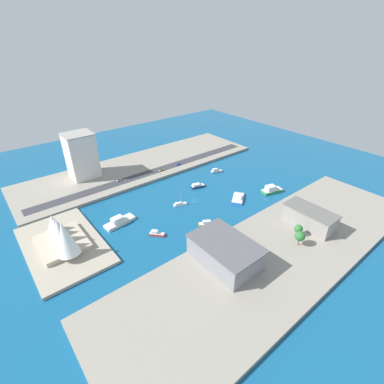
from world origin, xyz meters
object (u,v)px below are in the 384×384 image
at_px(sailboat_small_white, 180,204).
at_px(sedan_silver, 119,180).
at_px(patrol_launch_navy, 198,186).
at_px(hotel_broad_white, 81,155).
at_px(hatchback_blue, 178,164).
at_px(traffic_light_waterfront, 153,171).
at_px(warehouse_low_gray, 225,252).
at_px(carpark_squat_concrete, 310,217).
at_px(ferry_green_doubledeck, 272,190).
at_px(tugboat_red, 157,234).
at_px(catamaran_blue, 238,198).
at_px(ferry_white_commuter, 119,221).
at_px(opera_landmark, 61,235).
at_px(taxi_yellow_cab, 162,170).
at_px(yacht_sleek_gray, 216,171).
at_px(water_taxi_orange, 208,223).

bearing_deg(sailboat_small_white, sedan_silver, 17.86).
bearing_deg(patrol_launch_navy, hotel_broad_white, 41.29).
height_order(hatchback_blue, traffic_light_waterfront, traffic_light_waterfront).
bearing_deg(warehouse_low_gray, carpark_squat_concrete, -99.33).
relative_size(ferry_green_doubledeck, tugboat_red, 2.00).
xyz_separation_m(catamaran_blue, hotel_broad_white, (116.45, 82.38, 21.62)).
height_order(hotel_broad_white, sedan_silver, hotel_broad_white).
bearing_deg(warehouse_low_gray, hotel_broad_white, 7.62).
relative_size(ferry_green_doubledeck, sedan_silver, 4.05).
relative_size(ferry_white_commuter, hotel_broad_white, 0.60).
bearing_deg(carpark_squat_concrete, opera_landmark, 58.78).
height_order(sedan_silver, opera_landmark, opera_landmark).
distance_m(taxi_yellow_cab, traffic_light_waterfront, 11.51).
bearing_deg(tugboat_red, traffic_light_waterfront, -30.96).
relative_size(warehouse_low_gray, taxi_yellow_cab, 7.95).
height_order(yacht_sleek_gray, sailboat_small_white, sailboat_small_white).
height_order(warehouse_low_gray, hatchback_blue, warehouse_low_gray).
relative_size(yacht_sleek_gray, taxi_yellow_cab, 2.39).
distance_m(water_taxi_orange, traffic_light_waterfront, 89.38).
distance_m(water_taxi_orange, sailboat_small_white, 33.36).
xyz_separation_m(ferry_white_commuter, hatchback_blue, (50.99, -90.24, 1.38)).
relative_size(catamaran_blue, sedan_silver, 3.90).
xyz_separation_m(sailboat_small_white, taxi_yellow_cab, (57.81, -21.05, 2.36)).
height_order(warehouse_low_gray, sedan_silver, warehouse_low_gray).
xyz_separation_m(ferry_white_commuter, taxi_yellow_cab, (50.12, -69.56, 1.43)).
bearing_deg(ferry_white_commuter, yacht_sleek_gray, -80.87).
relative_size(patrol_launch_navy, tugboat_red, 1.35).
relative_size(ferry_green_doubledeck, taxi_yellow_cab, 3.99).
distance_m(water_taxi_orange, patrol_launch_navy, 55.76).
bearing_deg(sailboat_small_white, hotel_broad_white, 23.24).
bearing_deg(opera_landmark, patrol_launch_navy, -85.39).
distance_m(sailboat_small_white, sedan_silver, 67.13).
distance_m(patrol_launch_navy, opera_landmark, 118.26).
xyz_separation_m(catamaran_blue, ferry_white_commuter, (30.52, 90.69, 0.72)).
height_order(water_taxi_orange, ferry_green_doubledeck, ferry_green_doubledeck).
distance_m(carpark_squat_concrete, sedan_silver, 160.81).
bearing_deg(patrol_launch_navy, ferry_green_doubledeck, -136.66).
bearing_deg(catamaran_blue, hotel_broad_white, 35.28).
bearing_deg(carpark_squat_concrete, ferry_green_doubledeck, -25.06).
distance_m(patrol_launch_navy, taxi_yellow_cab, 44.81).
bearing_deg(sailboat_small_white, taxi_yellow_cab, -20.00).
xyz_separation_m(water_taxi_orange, carpark_squat_concrete, (-46.50, -51.15, 7.81)).
height_order(catamaran_blue, carpark_squat_concrete, carpark_squat_concrete).
bearing_deg(hotel_broad_white, opera_landmark, 151.97).
distance_m(sedan_silver, opera_landmark, 89.96).
xyz_separation_m(water_taxi_orange, sedan_silver, (97.21, 20.81, 2.26)).
height_order(ferry_green_doubledeck, sedan_silver, ferry_green_doubledeck).
bearing_deg(carpark_squat_concrete, catamaran_blue, 9.17).
distance_m(water_taxi_orange, ferry_white_commuter, 63.73).
bearing_deg(patrol_launch_navy, hatchback_blue, -14.93).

